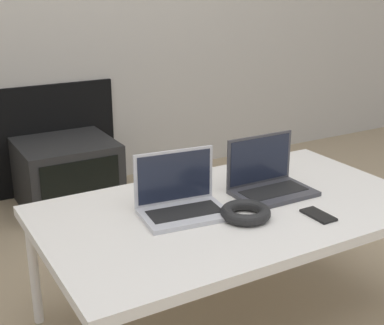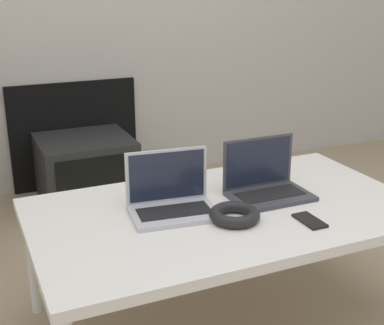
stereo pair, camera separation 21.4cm
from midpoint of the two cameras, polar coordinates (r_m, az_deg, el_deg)
name	(u,v)px [view 2 (the right image)]	position (r m, az deg, el deg)	size (l,w,h in m)	color
table	(226,216)	(1.94, 6.81, -5.75)	(1.38, 0.79, 0.48)	silver
laptop_left	(171,199)	(1.87, 1.07, -3.96)	(0.32, 0.23, 0.21)	#B2B2B7
laptop_right	(266,183)	(2.05, 10.84, -2.19)	(0.30, 0.20, 0.21)	#38383D
headphones	(235,215)	(1.83, 7.94, -5.60)	(0.17, 0.17, 0.04)	black
phone	(310,221)	(1.87, 15.69, -6.06)	(0.06, 0.13, 0.01)	black
tv	(86,169)	(3.19, -9.37, -0.74)	(0.53, 0.51, 0.38)	black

